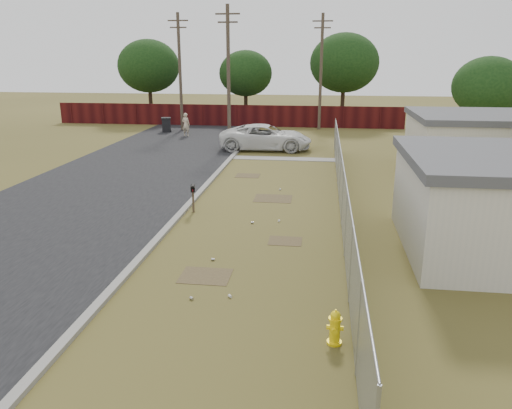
# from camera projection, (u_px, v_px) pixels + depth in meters

# --- Properties ---
(ground) EXTENTS (120.00, 120.00, 0.00)m
(ground) POSITION_uv_depth(u_px,v_px,m) (257.00, 220.00, 18.53)
(ground) COLOR brown
(ground) RESTS_ON ground
(street) EXTENTS (15.10, 60.00, 0.12)m
(street) POSITION_uv_depth(u_px,v_px,m) (153.00, 168.00, 27.02)
(street) COLOR black
(street) RESTS_ON ground
(chainlink_fence) EXTENTS (0.10, 27.06, 2.02)m
(chainlink_fence) POSITION_uv_depth(u_px,v_px,m) (342.00, 195.00, 18.88)
(chainlink_fence) COLOR gray
(chainlink_fence) RESTS_ON ground
(privacy_fence) EXTENTS (30.00, 0.12, 1.80)m
(privacy_fence) POSITION_uv_depth(u_px,v_px,m) (226.00, 115.00, 42.76)
(privacy_fence) COLOR #420E0E
(privacy_fence) RESTS_ON ground
(utility_poles) EXTENTS (12.60, 8.24, 9.00)m
(utility_poles) POSITION_uv_depth(u_px,v_px,m) (244.00, 71.00, 37.25)
(utility_poles) COLOR brown
(utility_poles) RESTS_ON ground
(houses) EXTENTS (9.30, 17.24, 3.10)m
(houses) POSITION_uv_depth(u_px,v_px,m) (509.00, 169.00, 19.83)
(houses) COLOR beige
(houses) RESTS_ON ground
(horizon_trees) EXTENTS (33.32, 31.94, 7.78)m
(horizon_trees) POSITION_uv_depth(u_px,v_px,m) (306.00, 71.00, 39.45)
(horizon_trees) COLOR #302115
(horizon_trees) RESTS_ON ground
(fire_hydrant) EXTENTS (0.36, 0.36, 0.80)m
(fire_hydrant) POSITION_uv_depth(u_px,v_px,m) (335.00, 328.00, 10.55)
(fire_hydrant) COLOR yellow
(fire_hydrant) RESTS_ON ground
(mailbox) EXTENTS (0.27, 0.48, 1.11)m
(mailbox) POSITION_uv_depth(u_px,v_px,m) (193.00, 191.00, 19.26)
(mailbox) COLOR brown
(mailbox) RESTS_ON ground
(pickup_truck) EXTENTS (5.96, 2.91, 1.63)m
(pickup_truck) POSITION_uv_depth(u_px,v_px,m) (266.00, 137.00, 32.06)
(pickup_truck) COLOR silver
(pickup_truck) RESTS_ON ground
(pedestrian) EXTENTS (0.72, 0.57, 1.74)m
(pedestrian) POSITION_uv_depth(u_px,v_px,m) (186.00, 125.00, 37.37)
(pedestrian) COLOR beige
(pedestrian) RESTS_ON ground
(trash_bin) EXTENTS (0.94, 0.93, 1.14)m
(trash_bin) POSITION_uv_depth(u_px,v_px,m) (166.00, 125.00, 39.50)
(trash_bin) COLOR black
(trash_bin) RESTS_ON ground
(scattered_litter) EXTENTS (1.75, 10.92, 0.07)m
(scattered_litter) POSITION_uv_depth(u_px,v_px,m) (247.00, 239.00, 16.56)
(scattered_litter) COLOR silver
(scattered_litter) RESTS_ON ground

